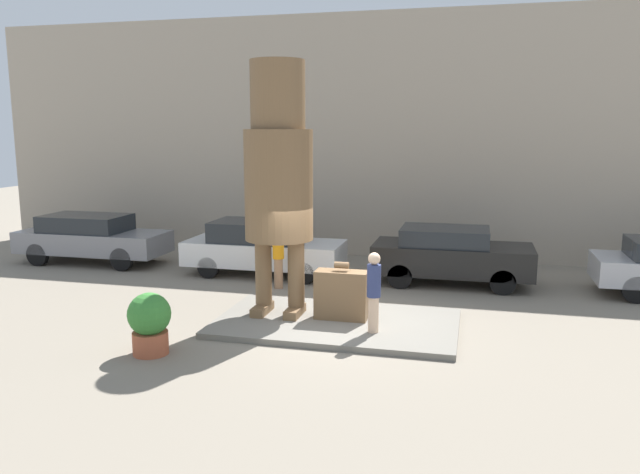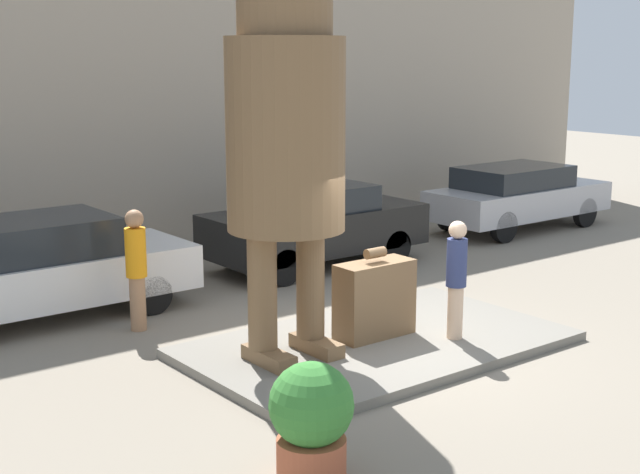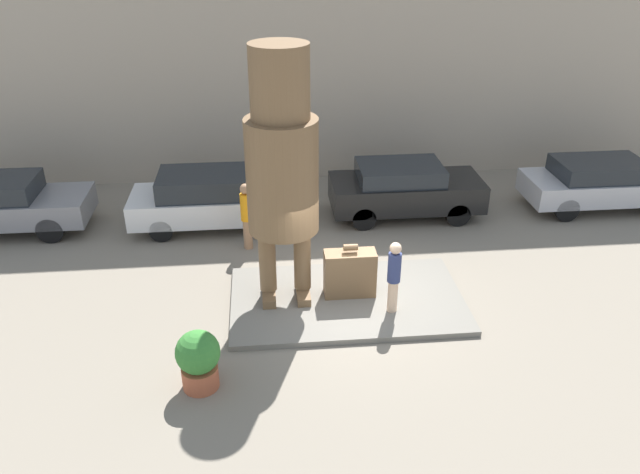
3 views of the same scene
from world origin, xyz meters
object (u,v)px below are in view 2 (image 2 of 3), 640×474
(parked_car_white, at_px, (38,267))
(planter_pot, at_px, (311,419))
(tourist, at_px, (456,275))
(worker_hivis, at_px, (136,265))
(giant_suitcase, at_px, (375,299))
(parked_car_silver, at_px, (517,195))
(parked_car_black, at_px, (313,223))
(statue_figure, at_px, (285,107))

(parked_car_white, bearing_deg, planter_pot, -89.21)
(tourist, bearing_deg, worker_hivis, 132.50)
(giant_suitcase, xyz_separation_m, parked_car_silver, (7.94, 4.13, 0.13))
(parked_car_silver, bearing_deg, parked_car_black, 179.78)
(giant_suitcase, bearing_deg, tourist, -42.34)
(parked_car_silver, bearing_deg, tourist, -145.63)
(tourist, relative_size, planter_pot, 1.39)
(parked_car_white, xyz_separation_m, planter_pot, (0.09, -6.64, -0.19))
(giant_suitcase, bearing_deg, parked_car_black, 62.88)
(tourist, distance_m, worker_hivis, 4.56)
(statue_figure, xyz_separation_m, worker_hivis, (-0.85, 2.53, -2.35))
(parked_car_white, bearing_deg, parked_car_silver, 0.63)
(tourist, distance_m, parked_car_white, 6.22)
(parked_car_black, relative_size, worker_hivis, 2.37)
(parked_car_white, distance_m, worker_hivis, 1.68)
(planter_pot, bearing_deg, tourist, 25.78)
(statue_figure, height_order, worker_hivis, statue_figure)
(statue_figure, relative_size, giant_suitcase, 4.37)
(statue_figure, distance_m, planter_pot, 4.19)
(tourist, relative_size, parked_car_white, 0.36)
(parked_car_white, bearing_deg, worker_hivis, -56.17)
(statue_figure, bearing_deg, parked_car_silver, 23.38)
(giant_suitcase, xyz_separation_m, tourist, (0.81, -0.74, 0.36))
(tourist, height_order, worker_hivis, worker_hivis)
(parked_car_white, height_order, parked_car_black, parked_car_white)
(statue_figure, bearing_deg, giant_suitcase, -3.46)
(giant_suitcase, xyz_separation_m, parked_car_black, (2.13, 4.15, 0.17))
(statue_figure, xyz_separation_m, parked_car_silver, (9.36, 4.04, -2.54))
(parked_car_white, relative_size, worker_hivis, 2.54)
(parked_car_white, height_order, parked_car_silver, parked_car_white)
(giant_suitcase, xyz_separation_m, planter_pot, (-3.10, -2.63, -0.04))
(giant_suitcase, bearing_deg, statue_figure, 176.54)
(parked_car_white, distance_m, planter_pot, 6.65)
(giant_suitcase, distance_m, planter_pot, 4.07)
(tourist, height_order, planter_pot, tourist)
(parked_car_white, bearing_deg, parked_car_black, 1.57)
(giant_suitcase, bearing_deg, worker_hivis, 130.85)
(parked_car_black, relative_size, planter_pot, 3.59)
(parked_car_white, distance_m, parked_car_black, 5.32)
(statue_figure, xyz_separation_m, parked_car_black, (3.54, 4.07, -2.50))
(worker_hivis, bearing_deg, planter_pot, -99.08)
(statue_figure, bearing_deg, planter_pot, -121.79)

